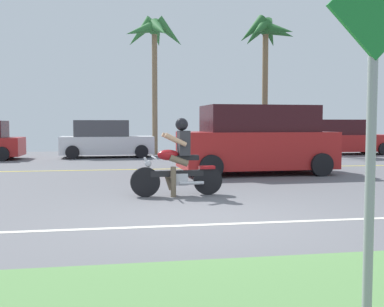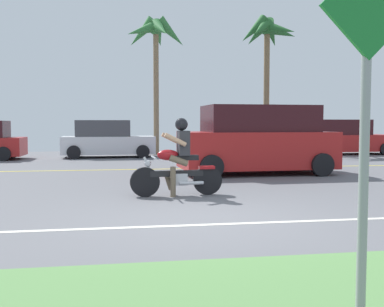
{
  "view_description": "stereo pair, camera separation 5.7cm",
  "coord_description": "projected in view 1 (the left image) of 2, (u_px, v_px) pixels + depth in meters",
  "views": [
    {
      "loc": [
        -1.43,
        -6.77,
        1.46
      ],
      "look_at": [
        0.28,
        3.28,
        0.79
      ],
      "focal_mm": 43.15,
      "sensor_mm": 36.0,
      "label": 1
    },
    {
      "loc": [
        -1.38,
        -6.78,
        1.46
      ],
      "look_at": [
        0.28,
        3.28,
        0.79
      ],
      "focal_mm": 43.15,
      "sensor_mm": 36.0,
      "label": 2
    }
  ],
  "objects": [
    {
      "name": "palm_tree_0",
      "position": [
        266.0,
        38.0,
        22.13
      ],
      "size": [
        3.14,
        2.98,
        6.62
      ],
      "color": "brown",
      "rests_on": "ground"
    },
    {
      "name": "ground",
      "position": [
        182.0,
        192.0,
        9.94
      ],
      "size": [
        56.0,
        30.0,
        0.04
      ],
      "primitive_type": "cube",
      "color": "slate"
    },
    {
      "name": "parked_car_2",
      "position": [
        237.0,
        140.0,
        19.24
      ],
      "size": [
        4.02,
        1.99,
        1.67
      ],
      "color": "navy",
      "rests_on": "ground"
    },
    {
      "name": "parked_car_1",
      "position": [
        106.0,
        140.0,
        19.85
      ],
      "size": [
        3.93,
        1.93,
        1.59
      ],
      "color": "silver",
      "rests_on": "ground"
    },
    {
      "name": "suv_nearby",
      "position": [
        257.0,
        141.0,
        13.35
      ],
      "size": [
        4.6,
        2.3,
        1.97
      ],
      "color": "#AD1E1E",
      "rests_on": "ground"
    },
    {
      "name": "palm_tree_1",
      "position": [
        154.0,
        38.0,
        21.26
      ],
      "size": [
        3.05,
        3.16,
        6.43
      ],
      "color": "#846B4C",
      "rests_on": "ground"
    },
    {
      "name": "lane_line_near",
      "position": [
        215.0,
        224.0,
        6.64
      ],
      "size": [
        50.4,
        0.12,
        0.01
      ],
      "primitive_type": "cube",
      "color": "silver",
      "rests_on": "ground"
    },
    {
      "name": "street_sign",
      "position": [
        372.0,
        117.0,
        2.77
      ],
      "size": [
        0.62,
        0.06,
        2.45
      ],
      "color": "gray",
      "rests_on": "ground"
    },
    {
      "name": "motorcyclist",
      "position": [
        178.0,
        163.0,
        9.25
      ],
      "size": [
        1.88,
        0.61,
        1.57
      ],
      "color": "black",
      "rests_on": "ground"
    },
    {
      "name": "lane_line_far",
      "position": [
        160.0,
        169.0,
        14.71
      ],
      "size": [
        50.4,
        0.12,
        0.01
      ],
      "primitive_type": "cube",
      "color": "yellow",
      "rests_on": "ground"
    },
    {
      "name": "parked_car_3",
      "position": [
        342.0,
        138.0,
        21.86
      ],
      "size": [
        4.34,
        1.99,
        1.63
      ],
      "color": "#AD1E1E",
      "rests_on": "ground"
    }
  ]
}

